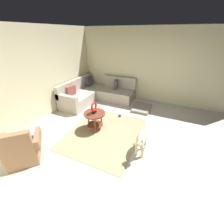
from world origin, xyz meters
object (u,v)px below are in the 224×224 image
Objects in this scene: armchair at (22,150)px; dog_toy_ball at (120,115)px; side_table at (95,117)px; torus_sculpture at (94,107)px; dog_bed_mat at (142,108)px; dog at (141,140)px; sectional_couch at (96,94)px.

dog_toy_ball is at bearing 20.20° from armchair.
torus_sculpture is (-0.00, -0.00, 0.29)m from side_table.
dog reaches higher than dog_bed_mat.
sectional_couch reaches higher than dog_toy_ball.
torus_sculpture is 3.35× the size of dog_toy_ball.
torus_sculpture is at bearing -97.13° from side_table.
dog is (-2.18, -2.42, 0.09)m from sectional_couch.
dog_bed_mat is at bearing -90.36° from sectional_couch.
dog_bed_mat is at bearing -33.22° from dog_toy_ball.
dog_toy_ball is (1.34, 1.03, -0.33)m from dog.
dog_bed_mat is (1.76, -0.96, -0.67)m from torus_sculpture.
dog_toy_ball is (0.93, -0.41, -0.66)m from torus_sculpture.
dog_bed_mat is at bearing -28.52° from torus_sculpture.
sectional_couch is at bearing 89.64° from dog_bed_mat.
side_table reaches higher than dog_toy_ball.
dog reaches higher than dog_toy_ball.
armchair is 2.58m from dog.
side_table is 0.71× the size of dog.
side_table is at bearing 19.47° from armchair.
torus_sculpture is at bearing 156.05° from dog_toy_ball.
torus_sculpture is at bearing 19.47° from armchair.
sectional_couch reaches higher than dog_bed_mat.
dog_bed_mat is at bearing -28.52° from side_table.
side_table is 0.75× the size of dog_bed_mat.
torus_sculpture is 1.53m from dog.
armchair is at bearing 154.00° from side_table.
sectional_couch is 3.44m from armchair.
armchair is 1.65× the size of side_table.
sectional_couch reaches higher than dog.
dog reaches higher than side_table.
dog is (-0.41, -1.44, -0.33)m from torus_sculpture.
armchair is at bearing 154.00° from torus_sculpture.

